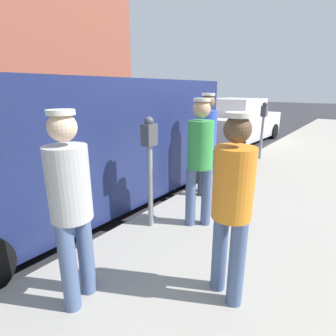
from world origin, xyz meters
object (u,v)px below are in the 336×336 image
(parked_van, at_px, (88,141))
(parked_sedan_ahead, at_px, (237,123))
(pedestrian_in_gray, at_px, (71,200))
(pedestrian_in_orange, at_px, (232,200))
(pedestrian_in_green, at_px, (200,156))
(parking_meter_near, at_px, (150,154))
(pedestrian_in_blue, at_px, (206,138))
(parking_meter_far, at_px, (263,121))

(parked_van, bearing_deg, parked_sedan_ahead, 92.32)
(pedestrian_in_gray, xyz_separation_m, parked_van, (-1.87, 1.58, 0.02))
(pedestrian_in_orange, bearing_deg, pedestrian_in_green, 131.67)
(pedestrian_in_green, height_order, parked_sedan_ahead, pedestrian_in_green)
(parking_meter_near, bearing_deg, parked_van, 174.10)
(pedestrian_in_orange, xyz_separation_m, pedestrian_in_gray, (-1.04, -0.84, 0.02))
(parking_meter_near, xyz_separation_m, pedestrian_in_green, (0.51, 0.43, -0.03))
(pedestrian_in_green, distance_m, pedestrian_in_orange, 1.36)
(pedestrian_in_green, xyz_separation_m, parked_van, (-2.01, -0.27, 0.00))
(pedestrian_in_orange, xyz_separation_m, pedestrian_in_blue, (-1.40, 2.08, 0.07))
(pedestrian_in_green, xyz_separation_m, pedestrian_in_blue, (-0.49, 1.07, 0.03))
(pedestrian_in_blue, bearing_deg, pedestrian_in_green, -65.19)
(pedestrian_in_orange, relative_size, parked_sedan_ahead, 0.38)
(pedestrian_in_green, height_order, parked_van, parked_van)
(parking_meter_far, relative_size, pedestrian_in_green, 0.87)
(parking_meter_far, relative_size, pedestrian_in_blue, 0.85)
(parked_sedan_ahead, bearing_deg, pedestrian_in_blue, -72.47)
(pedestrian_in_gray, bearing_deg, pedestrian_in_orange, 39.05)
(parking_meter_near, xyz_separation_m, pedestrian_in_blue, (0.01, 1.50, -0.00))
(pedestrian_in_gray, distance_m, parked_van, 2.45)
(parking_meter_near, bearing_deg, pedestrian_in_orange, -22.51)
(pedestrian_in_blue, bearing_deg, parking_meter_near, -90.48)
(pedestrian_in_gray, xyz_separation_m, pedestrian_in_blue, (-0.36, 2.92, 0.05))
(pedestrian_in_blue, relative_size, parked_sedan_ahead, 0.40)
(pedestrian_in_orange, bearing_deg, parking_meter_far, 105.19)
(pedestrian_in_blue, distance_m, parked_sedan_ahead, 5.98)
(parking_meter_near, distance_m, parked_van, 1.51)
(pedestrian_in_green, bearing_deg, parked_van, -172.22)
(pedestrian_in_gray, bearing_deg, parking_meter_far, 93.54)
(parking_meter_near, height_order, parked_van, parked_van)
(pedestrian_in_green, relative_size, pedestrian_in_blue, 0.98)
(parking_meter_near, bearing_deg, parked_sedan_ahead, 103.94)
(pedestrian_in_green, relative_size, parked_van, 0.33)
(parked_sedan_ahead, bearing_deg, parked_van, -87.68)
(parked_van, bearing_deg, pedestrian_in_orange, -14.26)
(pedestrian_in_green, xyz_separation_m, pedestrian_in_gray, (-0.13, -1.85, -0.02))
(pedestrian_in_gray, bearing_deg, parked_van, 139.86)
(parked_van, bearing_deg, parking_meter_near, -5.90)
(parked_van, relative_size, parked_sedan_ahead, 1.17)
(parking_meter_far, xyz_separation_m, pedestrian_in_gray, (0.37, -6.03, -0.05))
(parked_sedan_ahead, bearing_deg, parking_meter_far, -55.35)
(pedestrian_in_gray, height_order, parked_van, parked_van)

